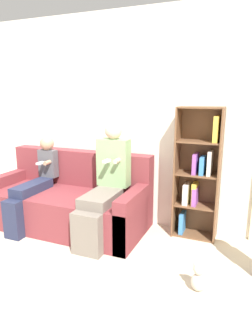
# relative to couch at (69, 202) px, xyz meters

# --- Properties ---
(ground_plane) EXTENTS (14.00, 14.00, 0.00)m
(ground_plane) POSITION_rel_couch_xyz_m (0.13, -0.55, -0.30)
(ground_plane) COLOR beige
(back_wall) EXTENTS (10.00, 0.06, 2.55)m
(back_wall) POSITION_rel_couch_xyz_m (0.13, 0.47, 0.97)
(back_wall) COLOR silver
(back_wall) RESTS_ON ground_plane
(couch) EXTENTS (1.94, 0.90, 0.89)m
(couch) POSITION_rel_couch_xyz_m (0.00, 0.00, 0.00)
(couch) COLOR maroon
(couch) RESTS_ON ground_plane
(adult_seated) EXTENTS (0.37, 0.82, 1.29)m
(adult_seated) POSITION_rel_couch_xyz_m (0.57, -0.12, 0.35)
(adult_seated) COLOR #70665B
(adult_seated) RESTS_ON ground_plane
(child_seated) EXTENTS (0.24, 0.84, 1.08)m
(child_seated) POSITION_rel_couch_xyz_m (-0.38, -0.17, 0.25)
(child_seated) COLOR #232842
(child_seated) RESTS_ON ground_plane
(bookshelf) EXTENTS (0.48, 0.28, 1.47)m
(bookshelf) POSITION_rel_couch_xyz_m (1.51, 0.33, 0.42)
(bookshelf) COLOR brown
(bookshelf) RESTS_ON ground_plane
(teddy_bear) EXTENTS (0.13, 0.11, 0.26)m
(teddy_bear) POSITION_rel_couch_xyz_m (1.72, -0.72, -0.18)
(teddy_bear) COLOR beige
(teddy_bear) RESTS_ON ground_plane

